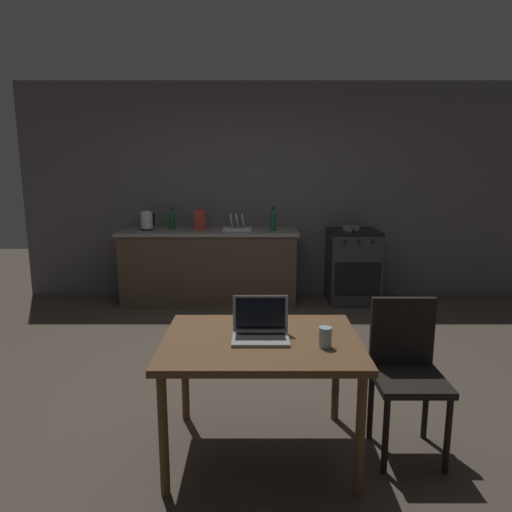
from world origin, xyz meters
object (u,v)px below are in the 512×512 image
drinking_glass (324,337)px  dish_rack (236,226)px  dining_table (260,351)px  frying_pan (350,228)px  cereal_box (199,220)px  bottle_b (170,219)px  laptop (259,330)px  electric_kettle (145,221)px  bottle (272,219)px  stove_oven (351,266)px  chair (404,365)px

drinking_glass → dish_rack: 3.33m
dining_table → frying_pan: (1.13, 3.11, 0.29)m
cereal_box → bottle_b: bottle_b is taller
laptop → bottle_b: bottle_b is taller
electric_kettle → bottle: 1.53m
frying_pan → dish_rack: size_ratio=1.15×
bottle → laptop: bearing=-93.3°
stove_oven → frying_pan: size_ratio=2.30×
electric_kettle → drinking_glass: (1.70, -3.27, -0.25)m
electric_kettle → dish_rack: bearing=0.0°
laptop → cereal_box: size_ratio=1.31×
laptop → dining_table: bearing=-65.3°
stove_oven → dish_rack: dish_rack is taller
stove_oven → cereal_box: 1.96m
drinking_glass → cereal_box: 3.46m
stove_oven → drinking_glass: bearing=-104.1°
chair → electric_kettle: 3.83m
laptop → drinking_glass: size_ratio=2.88×
electric_kettle → bottle_b: size_ratio=0.91×
laptop → cereal_box: bearing=100.7°
electric_kettle → cereal_box: cereal_box is taller
drinking_glass → dish_rack: (-0.60, 3.27, 0.18)m
dining_table → chair: bearing=3.3°
drinking_glass → cereal_box: size_ratio=0.46×
laptop → frying_pan: (1.13, 3.11, 0.17)m
frying_pan → chair: bearing=-95.1°
chair → electric_kettle: size_ratio=3.84×
electric_kettle → bottle: bottle is taller
chair → bottle_b: 3.74m
stove_oven → bottle_b: 2.30m
dining_table → drinking_glass: 0.39m
dish_rack → bottle_b: 0.82m
laptop → frying_pan: bearing=68.1°
frying_pan → dish_rack: bearing=178.7°
cereal_box → dish_rack: cereal_box is taller
electric_kettle → dish_rack: electric_kettle is taller
dining_table → frying_pan: bearing=70.1°
chair → electric_kettle: electric_kettle is taller
bottle → dish_rack: (-0.43, 0.05, -0.09)m
dining_table → cereal_box: size_ratio=4.59×
frying_pan → bottle_b: size_ratio=1.51×
laptop → bottle_b: bearing=106.3°
drinking_glass → bottle_b: size_ratio=0.43×
frying_pan → dining_table: bearing=-109.9°
dining_table → electric_kettle: (-1.36, 3.14, 0.37)m
drinking_glass → dish_rack: bearing=100.4°
bottle_b → cereal_box: bearing=-9.6°
dish_rack → stove_oven: bearing=-0.1°
chair → cereal_box: (-1.56, 3.11, 0.49)m
dining_table → dish_rack: bearing=94.7°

